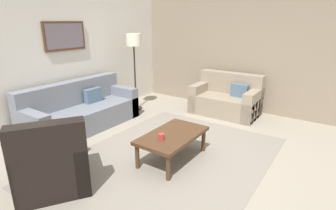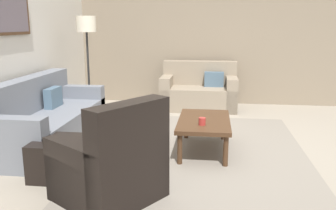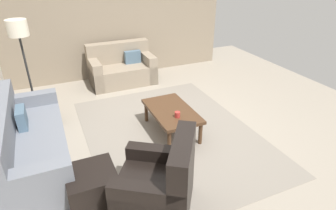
{
  "view_description": "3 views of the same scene",
  "coord_description": "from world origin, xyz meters",
  "px_view_note": "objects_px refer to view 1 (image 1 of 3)",
  "views": [
    {
      "loc": [
        -2.89,
        -1.98,
        1.98
      ],
      "look_at": [
        0.14,
        0.09,
        0.8
      ],
      "focal_mm": 28.3,
      "sensor_mm": 36.0,
      "label": 1
    },
    {
      "loc": [
        -4.31,
        -0.13,
        1.58
      ],
      "look_at": [
        -0.17,
        0.39,
        0.64
      ],
      "focal_mm": 38.42,
      "sensor_mm": 36.0,
      "label": 2
    },
    {
      "loc": [
        -3.58,
        1.63,
        2.57
      ],
      "look_at": [
        -0.15,
        0.11,
        0.62
      ],
      "focal_mm": 30.58,
      "sensor_mm": 36.0,
      "label": 3
    }
  ],
  "objects_px": {
    "couch_loveseat": "(227,100)",
    "cup": "(161,137)",
    "lamp_standing": "(134,48)",
    "framed_artwork": "(65,36)",
    "couch_main": "(80,112)",
    "ottoman": "(54,146)",
    "coffee_table": "(172,137)",
    "armchair_leather": "(53,167)"
  },
  "relations": [
    {
      "from": "couch_main",
      "to": "coffee_table",
      "type": "relative_size",
      "value": 2.01
    },
    {
      "from": "lamp_standing",
      "to": "framed_artwork",
      "type": "relative_size",
      "value": 1.97
    },
    {
      "from": "coffee_table",
      "to": "framed_artwork",
      "type": "bearing_deg",
      "value": 86.0
    },
    {
      "from": "couch_main",
      "to": "lamp_standing",
      "type": "distance_m",
      "value": 1.82
    },
    {
      "from": "ottoman",
      "to": "cup",
      "type": "bearing_deg",
      "value": -63.48
    },
    {
      "from": "lamp_standing",
      "to": "cup",
      "type": "bearing_deg",
      "value": -131.19
    },
    {
      "from": "cup",
      "to": "framed_artwork",
      "type": "distance_m",
      "value": 2.86
    },
    {
      "from": "couch_loveseat",
      "to": "cup",
      "type": "relative_size",
      "value": 16.05
    },
    {
      "from": "ottoman",
      "to": "framed_artwork",
      "type": "relative_size",
      "value": 0.65
    },
    {
      "from": "coffee_table",
      "to": "ottoman",
      "type": "bearing_deg",
      "value": 123.63
    },
    {
      "from": "coffee_table",
      "to": "cup",
      "type": "xyz_separation_m",
      "value": [
        -0.25,
        0.02,
        0.1
      ]
    },
    {
      "from": "ottoman",
      "to": "couch_main",
      "type": "bearing_deg",
      "value": 34.31
    },
    {
      "from": "coffee_table",
      "to": "cup",
      "type": "relative_size",
      "value": 12.49
    },
    {
      "from": "couch_loveseat",
      "to": "armchair_leather",
      "type": "height_order",
      "value": "armchair_leather"
    },
    {
      "from": "couch_loveseat",
      "to": "armchair_leather",
      "type": "relative_size",
      "value": 1.27
    },
    {
      "from": "couch_loveseat",
      "to": "ottoman",
      "type": "height_order",
      "value": "couch_loveseat"
    },
    {
      "from": "cup",
      "to": "ottoman",
      "type": "bearing_deg",
      "value": 116.52
    },
    {
      "from": "couch_main",
      "to": "cup",
      "type": "height_order",
      "value": "couch_main"
    },
    {
      "from": "coffee_table",
      "to": "lamp_standing",
      "type": "xyz_separation_m",
      "value": [
        1.49,
        2.01,
        1.05
      ]
    },
    {
      "from": "couch_loveseat",
      "to": "couch_main",
      "type": "bearing_deg",
      "value": 139.72
    },
    {
      "from": "ottoman",
      "to": "framed_artwork",
      "type": "distance_m",
      "value": 2.18
    },
    {
      "from": "lamp_standing",
      "to": "framed_artwork",
      "type": "xyz_separation_m",
      "value": [
        -1.31,
        0.54,
        0.29
      ]
    },
    {
      "from": "couch_loveseat",
      "to": "cup",
      "type": "height_order",
      "value": "couch_loveseat"
    },
    {
      "from": "couch_loveseat",
      "to": "ottoman",
      "type": "relative_size",
      "value": 2.52
    },
    {
      "from": "couch_loveseat",
      "to": "armchair_leather",
      "type": "distance_m",
      "value": 3.89
    },
    {
      "from": "cup",
      "to": "framed_artwork",
      "type": "height_order",
      "value": "framed_artwork"
    },
    {
      "from": "coffee_table",
      "to": "lamp_standing",
      "type": "distance_m",
      "value": 2.71
    },
    {
      "from": "ottoman",
      "to": "coffee_table",
      "type": "distance_m",
      "value": 1.76
    },
    {
      "from": "armchair_leather",
      "to": "framed_artwork",
      "type": "distance_m",
      "value": 2.78
    },
    {
      "from": "couch_main",
      "to": "coffee_table",
      "type": "xyz_separation_m",
      "value": [
        -0.05,
        -2.16,
        0.06
      ]
    },
    {
      "from": "coffee_table",
      "to": "armchair_leather",
      "type": "bearing_deg",
      "value": 151.65
    },
    {
      "from": "couch_main",
      "to": "armchair_leather",
      "type": "distance_m",
      "value": 2.03
    },
    {
      "from": "ottoman",
      "to": "lamp_standing",
      "type": "relative_size",
      "value": 0.33
    },
    {
      "from": "ottoman",
      "to": "coffee_table",
      "type": "xyz_separation_m",
      "value": [
        0.97,
        -1.46,
        0.16
      ]
    },
    {
      "from": "couch_main",
      "to": "ottoman",
      "type": "bearing_deg",
      "value": -145.69
    },
    {
      "from": "cup",
      "to": "lamp_standing",
      "type": "xyz_separation_m",
      "value": [
        1.74,
        1.99,
        0.95
      ]
    },
    {
      "from": "armchair_leather",
      "to": "cup",
      "type": "xyz_separation_m",
      "value": [
        1.18,
        -0.75,
        0.15
      ]
    },
    {
      "from": "armchair_leather",
      "to": "coffee_table",
      "type": "xyz_separation_m",
      "value": [
        1.43,
        -0.77,
        0.05
      ]
    },
    {
      "from": "couch_main",
      "to": "cup",
      "type": "distance_m",
      "value": 2.17
    },
    {
      "from": "couch_main",
      "to": "cup",
      "type": "relative_size",
      "value": 25.04
    },
    {
      "from": "couch_loveseat",
      "to": "cup",
      "type": "bearing_deg",
      "value": -176.98
    },
    {
      "from": "couch_main",
      "to": "ottoman",
      "type": "height_order",
      "value": "couch_main"
    }
  ]
}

